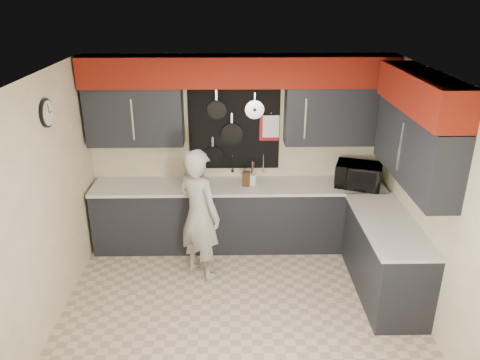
{
  "coord_description": "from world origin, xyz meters",
  "views": [
    {
      "loc": [
        -0.08,
        -4.31,
        3.39
      ],
      "look_at": [
        0.01,
        0.5,
        1.38
      ],
      "focal_mm": 35.0,
      "sensor_mm": 36.0,
      "label": 1
    }
  ],
  "objects_px": {
    "knife_block": "(246,179)",
    "coffee_maker": "(195,173)",
    "microwave": "(358,175)",
    "utensil_crock": "(252,179)",
    "person": "(199,215)"
  },
  "relations": [
    {
      "from": "coffee_maker",
      "to": "person",
      "type": "bearing_deg",
      "value": -64.62
    },
    {
      "from": "coffee_maker",
      "to": "person",
      "type": "height_order",
      "value": "person"
    },
    {
      "from": "utensil_crock",
      "to": "person",
      "type": "relative_size",
      "value": 0.09
    },
    {
      "from": "microwave",
      "to": "utensil_crock",
      "type": "relative_size",
      "value": 3.95
    },
    {
      "from": "knife_block",
      "to": "microwave",
      "type": "bearing_deg",
      "value": 11.5
    },
    {
      "from": "microwave",
      "to": "utensil_crock",
      "type": "xyz_separation_m",
      "value": [
        -1.39,
        0.1,
        -0.09
      ]
    },
    {
      "from": "knife_block",
      "to": "utensil_crock",
      "type": "height_order",
      "value": "knife_block"
    },
    {
      "from": "knife_block",
      "to": "person",
      "type": "xyz_separation_m",
      "value": [
        -0.59,
        -0.67,
        -0.19
      ]
    },
    {
      "from": "person",
      "to": "knife_block",
      "type": "bearing_deg",
      "value": -91.25
    },
    {
      "from": "utensil_crock",
      "to": "person",
      "type": "distance_m",
      "value": 1.0
    },
    {
      "from": "microwave",
      "to": "person",
      "type": "distance_m",
      "value": 2.17
    },
    {
      "from": "knife_block",
      "to": "coffee_maker",
      "type": "xyz_separation_m",
      "value": [
        -0.67,
        0.01,
        0.09
      ]
    },
    {
      "from": "microwave",
      "to": "person",
      "type": "bearing_deg",
      "value": -144.21
    },
    {
      "from": "microwave",
      "to": "utensil_crock",
      "type": "height_order",
      "value": "microwave"
    },
    {
      "from": "microwave",
      "to": "coffee_maker",
      "type": "distance_m",
      "value": 2.15
    }
  ]
}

